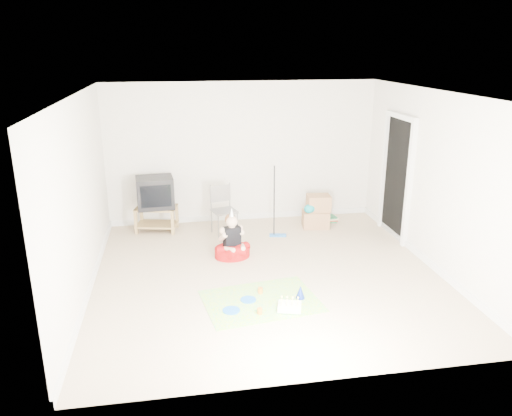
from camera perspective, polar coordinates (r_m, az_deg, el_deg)
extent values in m
plane|color=#C9B090|center=(7.39, 1.29, -7.57)|extent=(5.00, 5.00, 0.00)
cube|color=black|center=(8.87, 15.80, 3.21)|extent=(0.02, 0.90, 2.05)
cube|color=olive|center=(9.10, -11.35, 0.02)|extent=(0.79, 0.59, 0.03)
cube|color=olive|center=(9.20, -11.23, -1.83)|extent=(0.79, 0.59, 0.03)
cube|color=olive|center=(9.07, -13.57, -1.58)|extent=(0.06, 0.06, 0.45)
cube|color=olive|center=(8.91, -9.51, -1.67)|extent=(0.06, 0.06, 0.45)
cube|color=olive|center=(9.42, -12.94, -0.79)|extent=(0.06, 0.06, 0.45)
cube|color=olive|center=(9.27, -9.03, -0.86)|extent=(0.06, 0.06, 0.45)
cube|color=black|center=(9.02, -11.47, 1.77)|extent=(0.68, 0.58, 0.55)
cube|color=gray|center=(8.79, -3.66, -0.34)|extent=(0.49, 0.47, 0.03)
cylinder|color=gray|center=(8.72, -4.75, -0.41)|extent=(0.02, 0.02, 0.88)
cylinder|color=gray|center=(8.85, -2.58, -0.10)|extent=(0.02, 0.02, 0.88)
cube|color=#AA7A52|center=(9.25, 6.82, -1.25)|extent=(0.51, 0.42, 0.31)
cube|color=#AA7A52|center=(9.20, 7.17, 0.58)|extent=(0.44, 0.36, 0.29)
ellipsoid|color=#0C838E|center=(9.06, 6.15, -0.08)|extent=(0.21, 0.14, 0.16)
cube|color=blue|center=(8.80, 2.51, -3.12)|extent=(0.31, 0.16, 0.03)
cylinder|color=black|center=(8.61, 2.57, 0.56)|extent=(0.10, 0.40, 1.16)
cube|color=#257044|center=(9.65, 8.61, -1.40)|extent=(0.23, 0.28, 0.03)
cube|color=#B14026|center=(9.64, 8.62, -1.25)|extent=(0.20, 0.25, 0.03)
cube|color=beige|center=(9.63, 8.62, -1.09)|extent=(0.18, 0.24, 0.03)
cube|color=#257044|center=(9.62, 8.63, -0.93)|extent=(0.19, 0.24, 0.03)
cylinder|color=#AB0F10|center=(7.96, -2.73, -5.02)|extent=(0.70, 0.70, 0.15)
cube|color=black|center=(7.86, -2.75, -3.35)|extent=(0.29, 0.21, 0.34)
sphere|color=beige|center=(7.77, -2.78, -1.55)|extent=(0.22, 0.22, 0.18)
cone|color=silver|center=(7.72, -2.80, -0.44)|extent=(0.09, 0.09, 0.14)
cube|color=#DD2E84|center=(6.66, 0.58, -10.57)|extent=(1.61, 1.27, 0.01)
cube|color=white|center=(6.45, 3.86, -11.24)|extent=(0.35, 0.31, 0.08)
cube|color=#44BF56|center=(6.46, 3.85, -11.50)|extent=(0.35, 0.31, 0.01)
cylinder|color=beige|center=(6.37, 2.92, -10.85)|extent=(0.01, 0.01, 0.07)
cylinder|color=beige|center=(6.37, 3.54, -10.88)|extent=(0.01, 0.01, 0.07)
cylinder|color=beige|center=(6.37, 4.17, -10.90)|extent=(0.01, 0.01, 0.07)
cylinder|color=beige|center=(6.37, 4.79, -10.93)|extent=(0.01, 0.01, 0.07)
cylinder|color=beige|center=(6.46, 2.97, -10.45)|extent=(0.01, 0.01, 0.07)
cylinder|color=beige|center=(6.45, 3.58, -10.48)|extent=(0.01, 0.01, 0.07)
cylinder|color=beige|center=(6.45, 4.20, -10.50)|extent=(0.01, 0.01, 0.07)
cylinder|color=beige|center=(6.45, 4.82, -10.52)|extent=(0.01, 0.01, 0.07)
cylinder|color=blue|center=(6.67, -0.89, -10.43)|extent=(0.21, 0.21, 0.01)
cylinder|color=blue|center=(6.44, -2.85, -11.60)|extent=(0.24, 0.24, 0.01)
cylinder|color=orange|center=(6.83, 0.50, -9.39)|extent=(0.08, 0.08, 0.08)
cylinder|color=orange|center=(6.35, 0.42, -11.69)|extent=(0.08, 0.08, 0.08)
cone|color=#1731A3|center=(6.71, 5.09, -9.52)|extent=(0.15, 0.15, 0.18)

